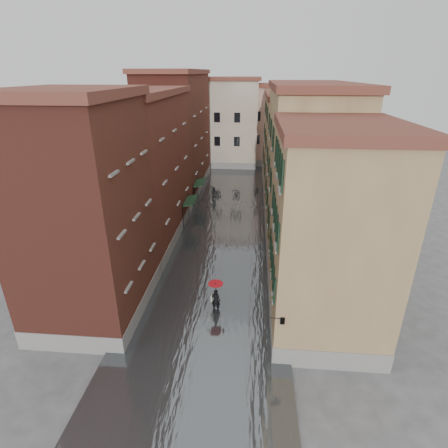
% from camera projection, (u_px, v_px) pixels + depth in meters
% --- Properties ---
extents(ground, '(120.00, 120.00, 0.00)m').
position_uv_depth(ground, '(210.00, 295.00, 24.20)').
color(ground, '#515254').
rests_on(ground, ground).
extents(floodwater, '(10.00, 60.00, 0.20)m').
position_uv_depth(floodwater, '(226.00, 221.00, 36.03)').
color(floodwater, '#474B4F').
rests_on(floodwater, ground).
extents(building_left_near, '(6.00, 8.00, 13.00)m').
position_uv_depth(building_left_near, '(85.00, 216.00, 20.33)').
color(building_left_near, brown).
rests_on(building_left_near, ground).
extents(building_left_mid, '(6.00, 14.00, 12.50)m').
position_uv_depth(building_left_mid, '(142.00, 171.00, 30.47)').
color(building_left_mid, maroon).
rests_on(building_left_mid, ground).
extents(building_left_far, '(6.00, 16.00, 14.00)m').
position_uv_depth(building_left_far, '(178.00, 134.00, 43.86)').
color(building_left_far, brown).
rests_on(building_left_far, ground).
extents(building_right_near, '(6.00, 8.00, 11.50)m').
position_uv_depth(building_right_near, '(329.00, 237.00, 19.52)').
color(building_right_near, '#916E4A').
rests_on(building_right_near, ground).
extents(building_right_mid, '(6.00, 14.00, 13.00)m').
position_uv_depth(building_right_mid, '(305.00, 172.00, 29.26)').
color(building_right_mid, tan).
rests_on(building_right_mid, ground).
extents(building_right_far, '(6.00, 16.00, 11.50)m').
position_uv_depth(building_right_far, '(289.00, 146.00, 43.25)').
color(building_right_far, '#916E4A').
rests_on(building_right_far, ground).
extents(building_end_cream, '(12.00, 9.00, 13.00)m').
position_uv_depth(building_end_cream, '(220.00, 124.00, 56.52)').
color(building_end_cream, beige).
rests_on(building_end_cream, ground).
extents(building_end_pink, '(10.00, 9.00, 12.00)m').
position_uv_depth(building_end_pink, '(275.00, 126.00, 57.83)').
color(building_end_pink, tan).
rests_on(building_end_pink, ground).
extents(awning_near, '(1.09, 3.13, 2.80)m').
position_uv_depth(awning_near, '(190.00, 201.00, 34.51)').
color(awning_near, '#15311B').
rests_on(awning_near, ground).
extents(awning_far, '(1.09, 3.28, 2.80)m').
position_uv_depth(awning_far, '(199.00, 183.00, 40.12)').
color(awning_far, '#15311B').
rests_on(awning_far, ground).
extents(wall_lantern, '(0.71, 0.22, 0.35)m').
position_uv_depth(wall_lantern, '(282.00, 320.00, 17.18)').
color(wall_lantern, black).
rests_on(wall_lantern, ground).
extents(window_planters, '(0.59, 8.57, 0.84)m').
position_uv_depth(window_planters, '(274.00, 259.00, 21.75)').
color(window_planters, '#A15C34').
rests_on(window_planters, ground).
extents(pedestrian_main, '(0.98, 0.98, 2.06)m').
position_uv_depth(pedestrian_main, '(216.00, 294.00, 22.15)').
color(pedestrian_main, black).
rests_on(pedestrian_main, ground).
extents(pedestrian_far, '(0.98, 0.87, 1.67)m').
position_uv_depth(pedestrian_far, '(214.00, 194.00, 41.65)').
color(pedestrian_far, black).
rests_on(pedestrian_far, ground).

